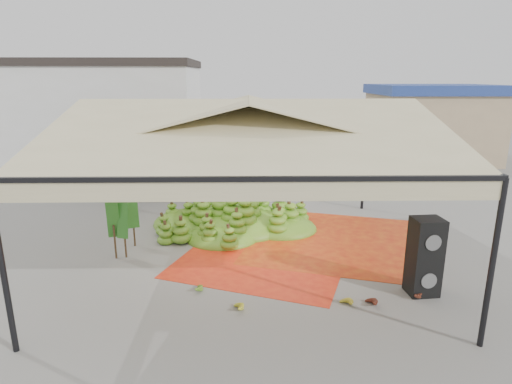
{
  "coord_description": "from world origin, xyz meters",
  "views": [
    {
      "loc": [
        -0.02,
        -10.41,
        4.53
      ],
      "look_at": [
        0.2,
        1.5,
        1.3
      ],
      "focal_mm": 30.0,
      "sensor_mm": 36.0,
      "label": 1
    }
  ],
  "objects_px": {
    "vendor": "(226,185)",
    "truck_left": "(186,154)",
    "speaker_stack": "(425,257)",
    "truck_right": "(349,144)",
    "banana_heap": "(237,210)"
  },
  "relations": [
    {
      "from": "vendor",
      "to": "truck_left",
      "type": "distance_m",
      "value": 3.36
    },
    {
      "from": "speaker_stack",
      "to": "truck_right",
      "type": "xyz_separation_m",
      "value": [
        1.24,
        12.39,
        0.49
      ]
    },
    {
      "from": "truck_left",
      "to": "truck_right",
      "type": "height_order",
      "value": "truck_left"
    },
    {
      "from": "banana_heap",
      "to": "truck_left",
      "type": "xyz_separation_m",
      "value": [
        -2.22,
        5.03,
        0.86
      ]
    },
    {
      "from": "banana_heap",
      "to": "vendor",
      "type": "bearing_deg",
      "value": 101.46
    },
    {
      "from": "vendor",
      "to": "truck_left",
      "type": "height_order",
      "value": "truck_left"
    },
    {
      "from": "truck_left",
      "to": "truck_right",
      "type": "relative_size",
      "value": 1.03
    },
    {
      "from": "truck_left",
      "to": "truck_right",
      "type": "distance_m",
      "value": 8.15
    },
    {
      "from": "truck_right",
      "to": "banana_heap",
      "type": "bearing_deg",
      "value": -146.14
    },
    {
      "from": "banana_heap",
      "to": "truck_right",
      "type": "height_order",
      "value": "truck_right"
    },
    {
      "from": "banana_heap",
      "to": "speaker_stack",
      "type": "height_order",
      "value": "speaker_stack"
    },
    {
      "from": "speaker_stack",
      "to": "truck_left",
      "type": "relative_size",
      "value": 0.25
    },
    {
      "from": "speaker_stack",
      "to": "vendor",
      "type": "distance_m",
      "value": 7.92
    },
    {
      "from": "banana_heap",
      "to": "truck_left",
      "type": "bearing_deg",
      "value": 113.8
    },
    {
      "from": "truck_right",
      "to": "speaker_stack",
      "type": "bearing_deg",
      "value": -118.71
    }
  ]
}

